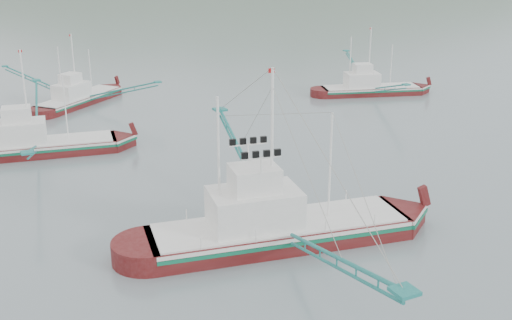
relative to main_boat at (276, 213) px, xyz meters
name	(u,v)px	position (x,y,z in m)	size (l,w,h in m)	color
ground	(295,230)	(2.11, 1.15, -2.11)	(1200.00, 1200.00, 0.00)	slate
main_boat	(276,213)	(0.00, 0.00, 0.00)	(17.60, 30.74, 12.53)	#4A0C0C
bg_boat_right	(371,81)	(30.64, 31.70, -0.37)	(12.89, 22.00, 9.14)	#4A0C0C
bg_boat_far	(78,88)	(-3.63, 43.12, -0.17)	(17.51, 19.55, 9.08)	#4A0C0C
bg_boat_left	(34,136)	(-11.24, 25.97, -0.36)	(14.71, 25.62, 10.46)	#4A0C0C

